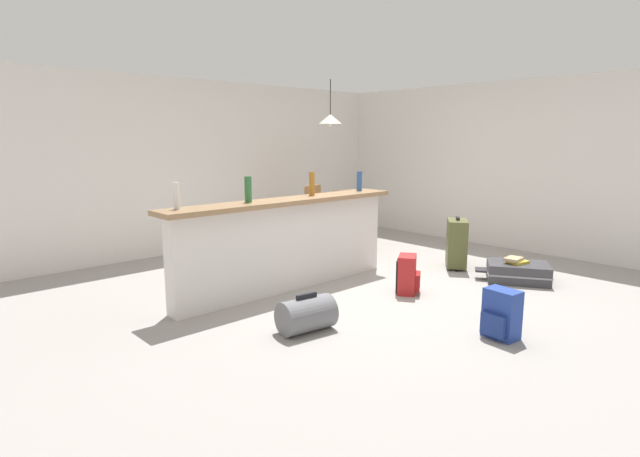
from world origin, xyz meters
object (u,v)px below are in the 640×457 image
(backpack_red, at_px, (408,275))
(book_stack, at_px, (516,260))
(dining_chair_far_side, at_px, (308,211))
(bottle_amber, at_px, (312,184))
(bottle_green, at_px, (248,189))
(duffel_bag_grey, at_px, (307,315))
(dining_table, at_px, (325,207))
(suitcase_flat_charcoal, at_px, (518,272))
(bottle_white, at_px, (177,196))
(dining_chair_near_partition, at_px, (349,219))
(bottle_blue, at_px, (359,181))
(suitcase_upright_olive, at_px, (457,243))
(pendant_lamp, at_px, (330,119))
(backpack_blue, at_px, (501,315))

(backpack_red, bearing_deg, book_stack, -23.98)
(dining_chair_far_side, bearing_deg, bottle_amber, -130.06)
(bottle_green, height_order, backpack_red, bottle_green)
(duffel_bag_grey, bearing_deg, dining_table, 43.82)
(dining_table, bearing_deg, backpack_red, -111.31)
(dining_table, xyz_separation_m, suitcase_flat_charcoal, (0.45, -2.81, -0.54))
(bottle_white, bearing_deg, suitcase_flat_charcoal, -26.10)
(dining_chair_near_partition, distance_m, dining_chair_far_side, 1.05)
(duffel_bag_grey, bearing_deg, dining_chair_far_side, 48.43)
(dining_chair_near_partition, height_order, suitcase_flat_charcoal, dining_chair_near_partition)
(bottle_blue, relative_size, suitcase_upright_olive, 0.36)
(dining_chair_near_partition, bearing_deg, book_stack, -78.99)
(bottle_amber, bearing_deg, dining_table, 41.41)
(dining_table, relative_size, pendant_lamp, 1.62)
(pendant_lamp, xyz_separation_m, backpack_blue, (-1.36, -3.49, -1.73))
(bottle_amber, relative_size, book_stack, 1.00)
(bottle_green, relative_size, dining_chair_near_partition, 0.29)
(dining_chair_near_partition, height_order, duffel_bag_grey, dining_chair_near_partition)
(duffel_bag_grey, relative_size, backpack_blue, 1.23)
(backpack_blue, relative_size, book_stack, 1.56)
(bottle_white, distance_m, bottle_green, 0.79)
(bottle_amber, bearing_deg, bottle_blue, -1.25)
(pendant_lamp, bearing_deg, duffel_bag_grey, -137.35)
(dining_table, xyz_separation_m, pendant_lamp, (0.07, -0.02, 1.29))
(bottle_white, xyz_separation_m, dining_chair_far_side, (3.09, 1.67, -0.62))
(dining_chair_far_side, bearing_deg, book_stack, -84.72)
(dining_chair_near_partition, distance_m, duffel_bag_grey, 3.00)
(bottle_white, relative_size, bottle_amber, 0.93)
(dining_chair_far_side, bearing_deg, suitcase_upright_olive, -81.96)
(dining_chair_far_side, xyz_separation_m, backpack_red, (-0.98, -2.75, -0.31))
(dining_chair_near_partition, xyz_separation_m, backpack_red, (-0.85, -1.71, -0.31))
(book_stack, bearing_deg, dining_table, 98.69)
(backpack_blue, distance_m, book_stack, 1.86)
(bottle_amber, distance_m, dining_table, 1.78)
(bottle_green, relative_size, duffel_bag_grey, 0.52)
(backpack_blue, distance_m, backpack_red, 1.37)
(dining_chair_near_partition, xyz_separation_m, backpack_blue, (-1.27, -3.01, -0.31))
(duffel_bag_grey, distance_m, book_stack, 2.87)
(bottle_amber, height_order, dining_table, bottle_amber)
(suitcase_upright_olive, bearing_deg, suitcase_flat_charcoal, -91.34)
(duffel_bag_grey, height_order, suitcase_upright_olive, suitcase_upright_olive)
(suitcase_flat_charcoal, distance_m, suitcase_upright_olive, 0.87)
(bottle_amber, relative_size, backpack_blue, 0.64)
(dining_table, xyz_separation_m, dining_chair_near_partition, (-0.02, -0.50, -0.13))
(bottle_green, bearing_deg, suitcase_upright_olive, -17.09)
(bottle_blue, relative_size, duffel_bag_grey, 0.47)
(bottle_amber, distance_m, dining_chair_near_partition, 1.55)
(suitcase_flat_charcoal, bearing_deg, book_stack, 140.98)
(bottle_green, relative_size, backpack_red, 0.64)
(bottle_green, distance_m, bottle_amber, 0.90)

